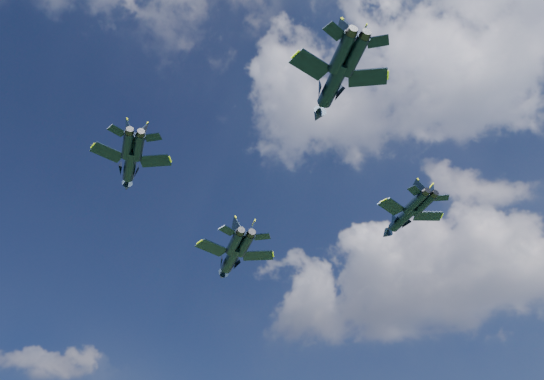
{
  "coord_description": "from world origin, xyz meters",
  "views": [
    {
      "loc": [
        34.7,
        -67.65,
        3.22
      ],
      "look_at": [
        2.53,
        -4.78,
        56.81
      ],
      "focal_mm": 40.0,
      "sensor_mm": 36.0,
      "label": 1
    }
  ],
  "objects": [
    {
      "name": "jet_lead",
      "position": [
        -13.58,
        10.81,
        57.64
      ],
      "size": [
        15.84,
        15.71,
        4.29
      ],
      "rotation": [
        0.0,
        0.0,
        0.79
      ],
      "color": "black"
    },
    {
      "name": "jet_left",
      "position": [
        -14.4,
        -16.84,
        58.8
      ],
      "size": [
        12.74,
        13.25,
        3.54
      ],
      "rotation": [
        0.0,
        0.0,
        0.75
      ],
      "color": "black"
    },
    {
      "name": "jet_right",
      "position": [
        17.02,
        12.02,
        57.43
      ],
      "size": [
        13.41,
        12.11,
        3.48
      ],
      "rotation": [
        0.0,
        0.0,
        0.87
      ],
      "color": "black"
    },
    {
      "name": "jet_slot",
      "position": [
        17.83,
        -18.53,
        58.25
      ],
      "size": [
        13.86,
        14.44,
        3.85
      ],
      "rotation": [
        0.0,
        0.0,
        0.75
      ],
      "color": "black"
    }
  ]
}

